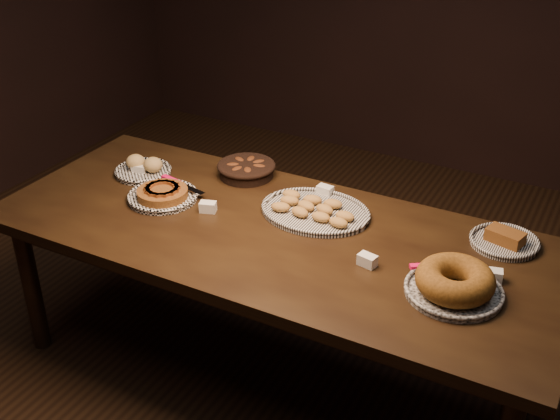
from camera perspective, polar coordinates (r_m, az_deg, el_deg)
The scene contains 9 objects.
ground at distance 3.34m, azimuth -0.41°, elevation -12.76°, with size 5.00×5.00×0.00m, color black.
buffet_table at distance 2.94m, azimuth -0.46°, elevation -2.87°, with size 2.40×1.00×0.75m.
apple_tart_plate at distance 3.17m, azimuth -9.51°, elevation 1.25°, with size 0.32×0.31×0.06m.
madeleine_platter at distance 3.01m, azimuth 2.82°, elevation -0.02°, with size 0.48×0.39×0.05m.
bundt_cake_plate at distance 2.57m, azimuth 14.00°, elevation -5.78°, with size 0.36×0.39×0.11m.
croissant_basket at distance 3.33m, azimuth -2.75°, elevation 3.40°, with size 0.30×0.30×0.07m.
bread_roll_plate at distance 3.42m, azimuth -11.03°, elevation 3.35°, with size 0.27×0.27×0.08m.
loaf_plate at distance 2.93m, azimuth 17.78°, elevation -2.36°, with size 0.28×0.28×0.06m.
tent_cards at distance 2.95m, azimuth 1.28°, elevation -0.52°, with size 1.78×0.50×0.04m.
Camera 1 is at (1.20, -2.18, 2.23)m, focal length 45.00 mm.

